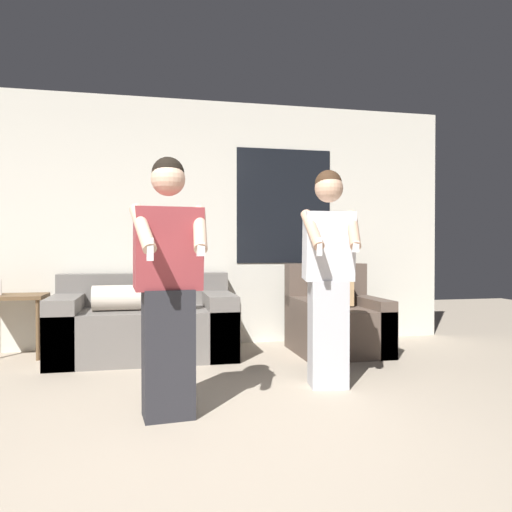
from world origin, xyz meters
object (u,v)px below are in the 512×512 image
(person_left, at_px, (168,286))
(armchair, at_px, (336,322))
(side_table, at_px, (13,304))
(person_right, at_px, (328,275))
(couch, at_px, (145,325))

(person_left, bearing_deg, armchair, 43.13)
(side_table, bearing_deg, person_left, -55.85)
(armchair, relative_size, person_right, 0.54)
(side_table, bearing_deg, armchair, -7.61)
(person_left, height_order, person_right, person_right)
(couch, relative_size, armchair, 1.92)
(couch, bearing_deg, side_table, 169.46)
(person_left, xyz_separation_m, person_right, (1.23, 0.45, 0.03))
(couch, xyz_separation_m, armchair, (1.93, -0.19, -0.00))
(armchair, distance_m, side_table, 3.22)
(person_left, bearing_deg, couch, 94.84)
(person_right, bearing_deg, side_table, 148.23)
(armchair, relative_size, person_left, 0.55)
(couch, relative_size, person_left, 1.06)
(side_table, relative_size, person_left, 0.47)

